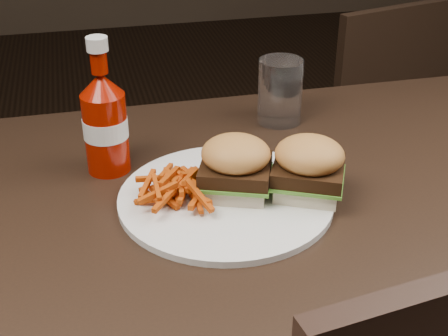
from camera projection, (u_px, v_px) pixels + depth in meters
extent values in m
cube|color=black|center=(233.00, 220.00, 0.90)|extent=(1.20, 0.80, 0.04)
cube|color=black|center=(344.00, 131.00, 1.84)|extent=(0.47, 0.47, 0.04)
cylinder|color=white|center=(226.00, 198.00, 0.91)|extent=(0.31, 0.31, 0.01)
cube|color=beige|center=(236.00, 185.00, 0.91)|extent=(0.11, 0.11, 0.02)
cube|color=beige|center=(307.00, 186.00, 0.90)|extent=(0.12, 0.11, 0.02)
cylinder|color=#8A0F01|center=(106.00, 135.00, 0.96)|extent=(0.09, 0.09, 0.14)
cylinder|color=white|center=(280.00, 93.00, 1.12)|extent=(0.09, 0.09, 0.12)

